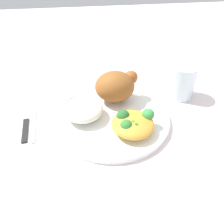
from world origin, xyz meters
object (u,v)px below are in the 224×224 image
plate (112,118)px  fork (34,120)px  water_glass (182,82)px  mac_cheese_with_broccoli (133,123)px  rice_pile (83,110)px  roasted_chicken (116,86)px  knife (26,119)px

plate → fork: plate is taller
plate → water_glass: bearing=21.5°
mac_cheese_with_broccoli → fork: mac_cheese_with_broccoli is taller
rice_pile → water_glass: size_ratio=1.01×
fork → water_glass: 0.39m
roasted_chicken → rice_pile: bearing=-145.0°
fork → water_glass: (0.39, 0.06, 0.04)m
knife → water_glass: 0.41m
plate → mac_cheese_with_broccoli: bearing=-54.4°
plate → fork: 0.19m
water_glass → knife: bearing=-172.7°
mac_cheese_with_broccoli → fork: bearing=161.4°
rice_pile → knife: bearing=171.6°
rice_pile → knife: rice_pile is taller
roasted_chicken → fork: 0.22m
plate → roasted_chicken: 0.08m
roasted_chicken → fork: (-0.21, -0.04, -0.05)m
mac_cheese_with_broccoli → roasted_chicken: bearing=99.5°
plate → knife: size_ratio=1.45×
rice_pile → mac_cheese_with_broccoli: bearing=-29.7°
rice_pile → water_glass: (0.27, 0.07, 0.01)m
plate → roasted_chicken: bearing=74.3°
mac_cheese_with_broccoli → fork: (-0.23, 0.08, -0.03)m
fork → knife: size_ratio=0.75×
plate → mac_cheese_with_broccoli: 0.07m
water_glass → roasted_chicken: bearing=-175.9°
plate → roasted_chicken: (0.02, 0.07, 0.05)m
knife → water_glass: water_glass is taller
roasted_chicken → rice_pile: size_ratio=1.19×
roasted_chicken → knife: 0.23m
water_glass → mac_cheese_with_broccoli: bearing=-140.5°
rice_pile → fork: 0.13m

